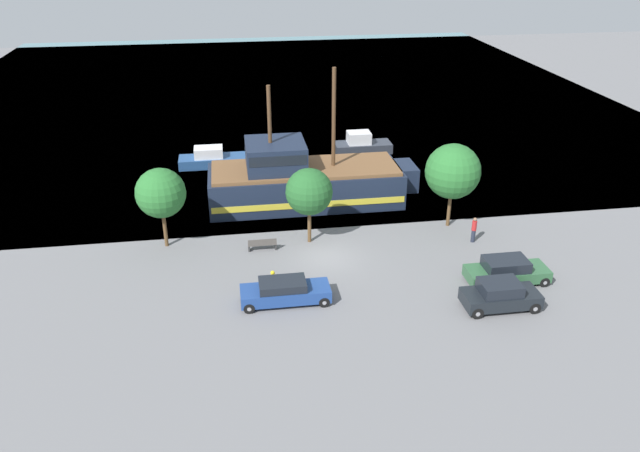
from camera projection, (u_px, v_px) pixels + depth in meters
ground_plane at (326, 257)px, 39.53m from camera, size 160.00×160.00×0.00m
water_surface at (271, 90)px, 78.60m from camera, size 80.00×80.00×0.00m
pirate_ship at (303, 180)px, 46.42m from camera, size 15.51×5.28×10.05m
moored_boat_dockside at (362, 145)px, 57.19m from camera, size 5.17×2.11×1.91m
moored_boat_outer at (213, 159)px, 53.99m from camera, size 6.06×2.10×1.68m
parked_car_curb_front at (285, 292)px, 34.48m from camera, size 4.97×1.79×1.39m
parked_car_curb_mid at (500, 295)px, 33.98m from camera, size 4.17×1.91×1.62m
parked_car_curb_rear at (506, 271)px, 36.43m from camera, size 4.79×1.91×1.52m
fire_hydrant at (273, 276)px, 36.54m from camera, size 0.42×0.25×0.76m
bench_promenade_east at (262, 244)px, 40.08m from camera, size 1.83×0.45×0.85m
pedestrian_walking_near at (474, 230)px, 40.98m from camera, size 0.32×0.32×1.75m
tree_row_east at (161, 193)px, 39.23m from camera, size 3.18×3.18×5.33m
tree_row_mideast at (309, 192)px, 39.83m from camera, size 3.05×3.05×5.11m
tree_row_midwest at (453, 171)px, 41.84m from camera, size 3.73×3.73×5.90m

